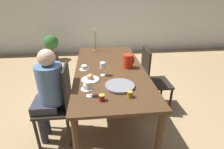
# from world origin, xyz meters

# --- Properties ---
(ground_plane) EXTENTS (20.00, 20.00, 0.00)m
(ground_plane) POSITION_xyz_m (0.00, 0.00, 0.00)
(ground_plane) COLOR tan
(wall_back) EXTENTS (10.00, 0.06, 2.60)m
(wall_back) POSITION_xyz_m (0.00, 3.15, 1.30)
(wall_back) COLOR white
(wall_back) RESTS_ON ground_plane
(dining_table) EXTENTS (0.95, 2.05, 0.77)m
(dining_table) POSITION_xyz_m (0.00, 0.00, 0.67)
(dining_table) COLOR #472D19
(dining_table) RESTS_ON ground_plane
(chair_person_side) EXTENTS (0.42, 0.42, 1.00)m
(chair_person_side) POSITION_xyz_m (-0.65, -0.42, 0.53)
(chair_person_side) COLOR black
(chair_person_side) RESTS_ON ground_plane
(chair_opposite) EXTENTS (0.42, 0.42, 1.00)m
(chair_opposite) POSITION_xyz_m (0.65, 0.07, 0.53)
(chair_opposite) COLOR black
(chair_opposite) RESTS_ON ground_plane
(person_seated) EXTENTS (0.39, 0.41, 1.20)m
(person_seated) POSITION_xyz_m (-0.75, -0.42, 0.71)
(person_seated) COLOR #33333D
(person_seated) RESTS_ON ground_plane
(red_pitcher) EXTENTS (0.16, 0.14, 0.19)m
(red_pitcher) POSITION_xyz_m (0.26, 0.00, 0.86)
(red_pitcher) COLOR red
(red_pitcher) RESTS_ON dining_table
(wine_glass_water) EXTENTS (0.07, 0.07, 0.18)m
(wine_glass_water) POSITION_xyz_m (-0.11, -0.21, 0.90)
(wine_glass_water) COLOR white
(wine_glass_water) RESTS_ON dining_table
(wine_glass_juice) EXTENTS (0.07, 0.07, 0.17)m
(wine_glass_juice) POSITION_xyz_m (-0.27, -0.69, 0.89)
(wine_glass_juice) COLOR white
(wine_glass_juice) RESTS_ON dining_table
(teacup_near_person) EXTENTS (0.13, 0.13, 0.06)m
(teacup_near_person) POSITION_xyz_m (-0.30, -0.55, 0.79)
(teacup_near_person) COLOR silver
(teacup_near_person) RESTS_ON dining_table
(teacup_across) EXTENTS (0.13, 0.13, 0.06)m
(teacup_across) POSITION_xyz_m (-0.35, -0.00, 0.79)
(teacup_across) COLOR silver
(teacup_across) RESTS_ON dining_table
(serving_tray) EXTENTS (0.33, 0.33, 0.03)m
(serving_tray) POSITION_xyz_m (0.06, -0.54, 0.78)
(serving_tray) COLOR gray
(serving_tray) RESTS_ON dining_table
(bread_plate) EXTENTS (0.22, 0.22, 0.08)m
(bread_plate) POSITION_xyz_m (-0.27, -0.33, 0.79)
(bread_plate) COLOR silver
(bread_plate) RESTS_ON dining_table
(jam_jar_amber) EXTENTS (0.06, 0.06, 0.07)m
(jam_jar_amber) POSITION_xyz_m (0.14, -0.75, 0.80)
(jam_jar_amber) COLOR #C67A1E
(jam_jar_amber) RESTS_ON dining_table
(jam_jar_red) EXTENTS (0.06, 0.06, 0.07)m
(jam_jar_red) POSITION_xyz_m (-0.15, -0.79, 0.80)
(jam_jar_red) COLOR #A81E1E
(jam_jar_red) RESTS_ON dining_table
(candlestick_tall) EXTENTS (0.06, 0.06, 0.41)m
(candlestick_tall) POSITION_xyz_m (-0.18, 0.81, 0.93)
(candlestick_tall) COLOR olive
(candlestick_tall) RESTS_ON dining_table
(potted_plant) EXTENTS (0.39, 0.39, 0.69)m
(potted_plant) POSITION_xyz_m (-1.35, 2.53, 0.42)
(potted_plant) COLOR #4C4742
(potted_plant) RESTS_ON ground_plane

